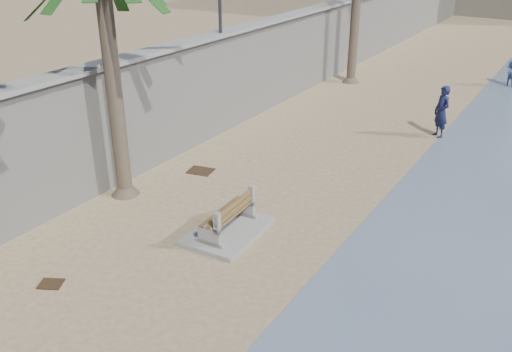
% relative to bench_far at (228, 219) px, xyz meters
% --- Properties ---
extents(seawall, '(0.45, 70.00, 3.50)m').
position_rel_bench_far_xyz_m(seawall, '(-4.54, 14.07, 1.34)').
color(seawall, gray).
rests_on(seawall, ground_plane).
extents(wall_cap, '(0.80, 70.00, 0.12)m').
position_rel_bench_far_xyz_m(wall_cap, '(-4.54, 14.07, 3.14)').
color(wall_cap, gray).
rests_on(wall_cap, seawall).
extents(bench_far, '(1.65, 2.32, 0.94)m').
position_rel_bench_far_xyz_m(bench_far, '(0.00, 0.00, 0.00)').
color(bench_far, gray).
rests_on(bench_far, ground_plane).
extents(person_a, '(0.94, 0.92, 2.17)m').
position_rel_bench_far_xyz_m(person_a, '(2.58, 9.72, 0.68)').
color(person_a, '#16193D').
rests_on(person_a, ground_plane).
extents(debris_c, '(0.87, 0.75, 0.03)m').
position_rel_bench_far_xyz_m(debris_c, '(-2.88, 2.64, -0.39)').
color(debris_c, '#382616').
rests_on(debris_c, ground_plane).
extents(debris_d, '(0.62, 0.58, 0.03)m').
position_rel_bench_far_xyz_m(debris_d, '(-2.00, -3.78, -0.39)').
color(debris_d, '#382616').
rests_on(debris_d, ground_plane).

